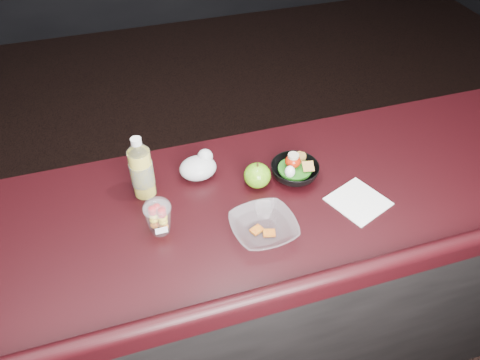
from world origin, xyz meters
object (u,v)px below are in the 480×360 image
at_px(snack_bowl, 294,170).
at_px(takeout_bowl, 264,228).
at_px(lemonade_bottle, 142,171).
at_px(green_apple, 257,175).
at_px(fruit_cup, 158,216).

relative_size(snack_bowl, takeout_bowl, 0.80).
height_order(lemonade_bottle, green_apple, lemonade_bottle).
bearing_deg(snack_bowl, lemonade_bottle, 171.57).
xyz_separation_m(lemonade_bottle, snack_bowl, (0.49, -0.07, -0.06)).
relative_size(lemonade_bottle, fruit_cup, 1.88).
height_order(lemonade_bottle, fruit_cup, lemonade_bottle).
height_order(lemonade_bottle, takeout_bowl, lemonade_bottle).
height_order(green_apple, takeout_bowl, green_apple).
bearing_deg(takeout_bowl, fruit_cup, 160.17).
bearing_deg(takeout_bowl, green_apple, 76.16).
bearing_deg(takeout_bowl, snack_bowl, 48.52).
distance_m(lemonade_bottle, fruit_cup, 0.18).
xyz_separation_m(snack_bowl, takeout_bowl, (-0.18, -0.21, -0.01)).
bearing_deg(fruit_cup, snack_bowl, 12.04).
bearing_deg(takeout_bowl, lemonade_bottle, 137.94).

